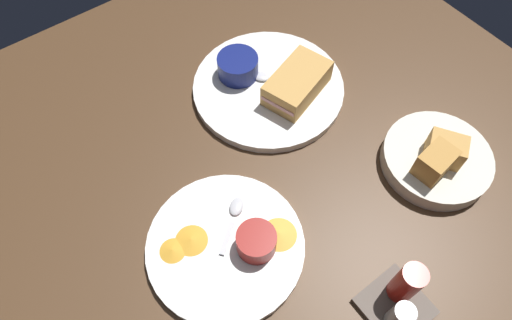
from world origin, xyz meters
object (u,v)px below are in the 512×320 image
object	(u,v)px
spoon_by_dark_ramekin	(268,78)
spoon_by_gravy_ramekin	(234,214)
plate_sandwich_main	(268,88)
condiment_caddy	(401,298)
plate_chips_companion	(225,246)
ramekin_light_gravy	(256,241)
bread_basket_rear	(437,159)
sandwich_half_near	(297,83)
ramekin_dark_sauce	(238,66)

from	to	relation	value
spoon_by_dark_ramekin	spoon_by_gravy_ramekin	size ratio (longest dim) A/B	0.99
plate_sandwich_main	condiment_caddy	world-z (taller)	condiment_caddy
plate_chips_companion	ramekin_light_gravy	distance (cm)	5.61
ramekin_light_gravy	bread_basket_rear	world-z (taller)	bread_basket_rear
ramekin_light_gravy	condiment_caddy	xyz separation A→B (cm)	(-11.40, 18.89, -0.27)
sandwich_half_near	ramekin_light_gravy	world-z (taller)	sandwich_half_near
ramekin_dark_sauce	sandwich_half_near	bearing A→B (deg)	121.14
plate_sandwich_main	bread_basket_rear	xyz separation A→B (cm)	(-12.77, 30.52, 1.44)
ramekin_light_gravy	spoon_by_gravy_ramekin	size ratio (longest dim) A/B	0.71
plate_chips_companion	bread_basket_rear	bearing A→B (deg)	166.30
bread_basket_rear	ramekin_dark_sauce	bearing A→B (deg)	-66.58
spoon_by_dark_ramekin	spoon_by_gravy_ramekin	xyz separation A→B (cm)	(21.59, 19.32, 0.00)
sandwich_half_near	ramekin_dark_sauce	bearing A→B (deg)	-58.86
ramekin_light_gravy	bread_basket_rear	distance (cm)	34.43
ramekin_dark_sauce	spoon_by_dark_ramekin	world-z (taller)	ramekin_dark_sauce
spoon_by_dark_ramekin	ramekin_light_gravy	distance (cm)	33.75
plate_sandwich_main	plate_chips_companion	bearing A→B (deg)	40.76
ramekin_light_gravy	condiment_caddy	world-z (taller)	condiment_caddy
ramekin_dark_sauce	plate_chips_companion	bearing A→B (deg)	51.20
spoon_by_gravy_ramekin	plate_sandwich_main	bearing A→B (deg)	-138.84
plate_sandwich_main	bread_basket_rear	bearing A→B (deg)	112.71
sandwich_half_near	bread_basket_rear	world-z (taller)	bread_basket_rear
ramekin_dark_sauce	condiment_caddy	xyz separation A→B (cm)	(6.73, 49.13, -0.42)
spoon_by_dark_ramekin	plate_chips_companion	size ratio (longest dim) A/B	0.35
ramekin_dark_sauce	ramekin_light_gravy	world-z (taller)	ramekin_dark_sauce
spoon_by_gravy_ramekin	bread_basket_rear	size ratio (longest dim) A/B	0.47
spoon_by_dark_ramekin	bread_basket_rear	size ratio (longest dim) A/B	0.46
spoon_by_dark_ramekin	bread_basket_rear	world-z (taller)	bread_basket_rear
ramekin_light_gravy	spoon_by_gravy_ramekin	world-z (taller)	ramekin_light_gravy
plate_sandwich_main	spoon_by_dark_ramekin	world-z (taller)	spoon_by_dark_ramekin
bread_basket_rear	spoon_by_gravy_ramekin	bearing A→B (deg)	-20.23
ramekin_light_gravy	spoon_by_dark_ramekin	bearing A→B (deg)	-130.55
spoon_by_dark_ramekin	condiment_caddy	bearing A→B (deg)	76.71
plate_sandwich_main	condiment_caddy	distance (cm)	44.48
plate_chips_companion	spoon_by_gravy_ramekin	world-z (taller)	spoon_by_gravy_ramekin
plate_chips_companion	ramekin_dark_sauce	bearing A→B (deg)	-128.80
sandwich_half_near	spoon_by_dark_ramekin	world-z (taller)	sandwich_half_near
plate_sandwich_main	spoon_by_dark_ramekin	xyz separation A→B (cm)	(-0.82, -1.17, 1.16)
sandwich_half_near	condiment_caddy	bearing A→B (deg)	71.63
ramekin_light_gravy	spoon_by_gravy_ramekin	bearing A→B (deg)	-92.89
spoon_by_gravy_ramekin	ramekin_light_gravy	bearing A→B (deg)	87.11
sandwich_half_near	spoon_by_dark_ramekin	bearing A→B (deg)	-66.79
ramekin_light_gravy	sandwich_half_near	bearing A→B (deg)	-140.55
ramekin_dark_sauce	bread_basket_rear	xyz separation A→B (cm)	(-15.72, 36.31, -1.58)
plate_chips_companion	sandwich_half_near	bearing A→B (deg)	-148.86
condiment_caddy	spoon_by_dark_ramekin	bearing A→B (deg)	-103.29
plate_sandwich_main	condiment_caddy	size ratio (longest dim) A/B	3.04
plate_chips_companion	bread_basket_rear	distance (cm)	38.68
plate_chips_companion	spoon_by_gravy_ramekin	size ratio (longest dim) A/B	2.86
plate_sandwich_main	spoon_by_gravy_ramekin	xyz separation A→B (cm)	(20.77, 18.16, 1.16)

